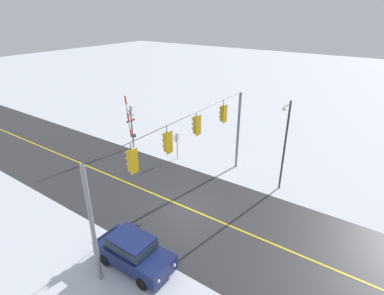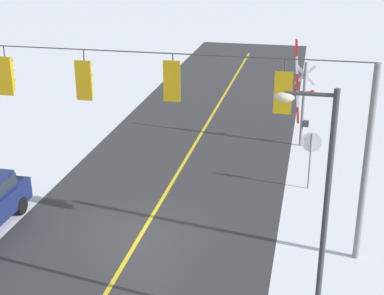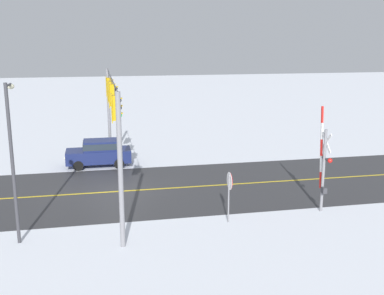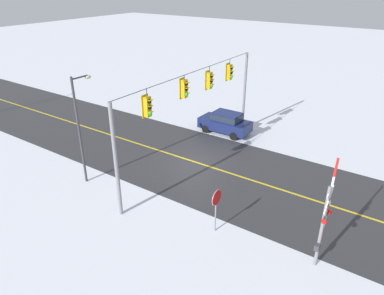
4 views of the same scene
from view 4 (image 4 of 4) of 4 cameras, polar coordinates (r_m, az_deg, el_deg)
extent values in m
plane|color=silver|center=(23.97, 0.46, -2.35)|extent=(160.00, 160.00, 0.00)
cube|color=#303033|center=(27.41, -10.01, 1.03)|extent=(9.00, 80.00, 0.01)
cube|color=gold|center=(27.41, -10.01, 1.04)|extent=(0.14, 72.00, 0.01)
cylinder|color=gray|center=(17.81, -12.18, -2.30)|extent=(0.20, 0.20, 6.20)
cylinder|color=gray|center=(28.44, 8.47, 8.75)|extent=(0.20, 0.20, 6.20)
cylinder|color=#38383D|center=(21.74, 0.52, 12.20)|extent=(14.00, 0.04, 0.04)
cylinder|color=#38383D|center=(18.39, -7.34, 8.76)|extent=(0.04, 0.04, 0.43)
cube|color=#C6990F|center=(18.62, -7.21, 6.54)|extent=(0.34, 0.28, 1.08)
cube|color=#C6990F|center=(18.72, -7.58, 6.63)|extent=(0.52, 0.03, 1.26)
sphere|color=black|center=(18.43, -6.91, 7.40)|extent=(0.24, 0.24, 0.24)
cube|color=#C6990F|center=(18.36, -6.75, 7.61)|extent=(0.26, 0.16, 0.03)
sphere|color=black|center=(18.53, -6.85, 6.46)|extent=(0.24, 0.24, 0.24)
cube|color=#C6990F|center=(18.46, -6.70, 6.67)|extent=(0.26, 0.16, 0.03)
sphere|color=green|center=(18.64, -6.80, 5.53)|extent=(0.24, 0.24, 0.24)
cube|color=#C6990F|center=(18.56, -6.65, 5.73)|extent=(0.26, 0.16, 0.03)
cylinder|color=#38383D|center=(20.85, -1.28, 11.24)|extent=(0.04, 0.04, 0.26)
cube|color=#C6990F|center=(21.03, -1.27, 9.47)|extent=(0.34, 0.28, 1.08)
cube|color=#C6990F|center=(21.12, -1.62, 9.54)|extent=(0.52, 0.03, 1.26)
sphere|color=black|center=(20.86, -0.93, 10.25)|extent=(0.24, 0.24, 0.24)
cube|color=#C6990F|center=(20.80, -0.77, 10.44)|extent=(0.26, 0.16, 0.03)
sphere|color=black|center=(20.95, -0.93, 9.40)|extent=(0.24, 0.24, 0.24)
cube|color=#C6990F|center=(20.89, -0.77, 9.60)|extent=(0.26, 0.16, 0.03)
sphere|color=green|center=(21.04, -0.92, 8.57)|extent=(0.24, 0.24, 0.24)
cube|color=#C6990F|center=(20.98, -0.76, 8.76)|extent=(0.26, 0.16, 0.03)
cylinder|color=#38383D|center=(23.15, 2.86, 12.51)|extent=(0.04, 0.04, 0.40)
cube|color=#C6990F|center=(23.33, 2.82, 10.75)|extent=(0.34, 0.28, 1.08)
cube|color=#C6990F|center=(23.41, 2.48, 10.81)|extent=(0.52, 0.03, 1.26)
sphere|color=black|center=(23.17, 3.16, 11.46)|extent=(0.24, 0.24, 0.24)
cube|color=#C6990F|center=(23.11, 3.32, 11.63)|extent=(0.26, 0.16, 0.03)
sphere|color=black|center=(23.25, 3.14, 10.69)|extent=(0.24, 0.24, 0.24)
cube|color=#C6990F|center=(23.20, 3.30, 10.87)|extent=(0.26, 0.16, 0.03)
sphere|color=green|center=(23.34, 3.12, 9.94)|extent=(0.24, 0.24, 0.24)
cube|color=#C6990F|center=(23.28, 3.28, 10.11)|extent=(0.26, 0.16, 0.03)
cylinder|color=#38383D|center=(25.42, 6.14, 13.61)|extent=(0.04, 0.04, 0.40)
cube|color=#C6990F|center=(25.58, 6.06, 12.00)|extent=(0.34, 0.28, 1.08)
cube|color=#C6990F|center=(25.66, 5.74, 12.05)|extent=(0.52, 0.03, 1.26)
sphere|color=black|center=(25.44, 6.39, 12.64)|extent=(0.24, 0.24, 0.24)
cube|color=#C6990F|center=(25.39, 6.55, 12.80)|extent=(0.26, 0.16, 0.03)
sphere|color=black|center=(25.51, 6.36, 11.94)|extent=(0.24, 0.24, 0.24)
cube|color=#C6990F|center=(25.46, 6.51, 12.10)|extent=(0.26, 0.16, 0.03)
sphere|color=green|center=(25.59, 6.32, 11.25)|extent=(0.24, 0.24, 0.24)
cube|color=#C6990F|center=(25.54, 6.47, 11.41)|extent=(0.26, 0.16, 0.03)
cylinder|color=gray|center=(17.30, 3.83, -10.25)|extent=(0.07, 0.07, 2.30)
cylinder|color=#B71414|center=(16.83, 4.03, -8.09)|extent=(0.76, 0.03, 0.76)
cylinder|color=white|center=(16.83, 3.97, -8.07)|extent=(0.80, 0.02, 0.80)
cylinder|color=gray|center=(15.86, 20.22, -12.06)|extent=(0.14, 0.14, 4.00)
cube|color=white|center=(15.07, 21.21, -7.88)|extent=(0.98, 0.04, 0.98)
cube|color=white|center=(15.07, 21.21, -7.88)|extent=(0.98, 0.04, 0.98)
cube|color=#38383D|center=(15.51, 20.70, -10.34)|extent=(0.80, 0.06, 0.08)
sphere|color=red|center=(15.19, 20.54, -11.14)|extent=(0.22, 0.22, 0.22)
sphere|color=red|center=(15.81, 21.28, -9.69)|extent=(0.22, 0.22, 0.22)
cube|color=red|center=(16.33, 20.15, -13.08)|extent=(0.16, 0.08, 0.79)
cube|color=white|center=(15.92, 20.65, -10.74)|extent=(0.16, 0.08, 0.79)
cube|color=red|center=(15.54, 21.16, -8.27)|extent=(0.16, 0.08, 0.79)
cube|color=white|center=(15.19, 21.69, -5.69)|extent=(0.16, 0.08, 0.79)
cube|color=red|center=(14.88, 22.24, -3.00)|extent=(0.16, 0.08, 0.79)
cube|color=#38383D|center=(16.26, 19.55, -14.92)|extent=(0.28, 0.20, 0.28)
cube|color=navy|center=(28.30, 5.31, 3.72)|extent=(1.78, 4.11, 0.80)
cube|color=navy|center=(27.98, 5.63, 4.98)|extent=(1.51, 2.14, 0.64)
cube|color=#232D38|center=(27.98, 5.63, 4.98)|extent=(1.54, 2.22, 0.40)
sphere|color=#EFEACC|center=(28.82, 1.16, 4.35)|extent=(0.16, 0.16, 0.16)
sphere|color=#EFEACC|center=(29.72, 2.39, 5.01)|extent=(0.16, 0.16, 0.16)
cylinder|color=black|center=(28.41, 2.25, 3.03)|extent=(0.22, 0.64, 0.64)
cylinder|color=black|center=(29.68, 3.91, 4.01)|extent=(0.22, 0.64, 0.64)
cylinder|color=black|center=(27.25, 6.76, 1.84)|extent=(0.22, 0.64, 0.64)
cylinder|color=black|center=(28.57, 8.29, 2.90)|extent=(0.22, 0.64, 0.64)
cylinder|color=#38383D|center=(21.34, -17.71, 2.33)|extent=(0.14, 0.14, 6.50)
cylinder|color=#38383D|center=(20.70, -17.69, 10.74)|extent=(1.10, 0.09, 0.09)
ellipsoid|color=beige|center=(21.05, -16.49, 10.85)|extent=(0.44, 0.28, 0.22)
camera|label=1|loc=(37.68, -0.63, 26.70)|focal=28.65mm
camera|label=2|loc=(30.74, -34.13, 18.83)|focal=53.91mm
camera|label=3|loc=(14.76, -80.22, -9.12)|focal=44.00mm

